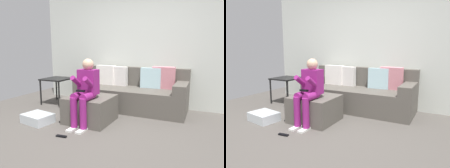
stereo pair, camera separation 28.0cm
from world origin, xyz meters
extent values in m
plane|color=#544F49|center=(0.00, 0.00, 0.00)|extent=(6.30, 6.30, 0.00)
cube|color=silver|center=(0.00, 2.02, 1.26)|extent=(4.84, 0.10, 2.53)
cube|color=#59544C|center=(-0.01, 1.52, 0.23)|extent=(2.30, 0.89, 0.46)
cube|color=#59544C|center=(-0.01, 1.88, 0.66)|extent=(2.30, 0.18, 0.41)
cube|color=#59544C|center=(-1.04, 1.52, 0.55)|extent=(0.23, 0.89, 0.18)
cube|color=#59544C|center=(1.03, 1.52, 0.55)|extent=(0.23, 0.89, 0.18)
cube|color=white|center=(-0.67, 1.71, 0.68)|extent=(0.45, 0.18, 0.44)
cube|color=white|center=(-0.37, 1.72, 0.67)|extent=(0.43, 0.16, 0.42)
cube|color=pink|center=(0.64, 1.73, 0.69)|extent=(0.46, 0.17, 0.46)
cube|color=silver|center=(0.38, 1.71, 0.67)|extent=(0.43, 0.16, 0.42)
cube|color=#59544C|center=(-0.39, 0.51, 0.23)|extent=(0.77, 0.72, 0.45)
cube|color=#8C1E72|center=(-0.37, 0.42, 0.73)|extent=(0.32, 0.21, 0.42)
sphere|color=#D8AD8C|center=(-0.37, 0.42, 1.02)|extent=(0.19, 0.19, 0.19)
cylinder|color=#8C1E72|center=(-0.45, 0.26, 0.52)|extent=(0.13, 0.32, 0.13)
cylinder|color=#8C1E72|center=(-0.45, 0.10, 0.27)|extent=(0.11, 0.11, 0.49)
cube|color=white|center=(-0.45, 0.04, 0.01)|extent=(0.10, 0.22, 0.03)
cylinder|color=#8C1E72|center=(-0.48, 0.29, 0.72)|extent=(0.08, 0.36, 0.29)
cylinder|color=#8C1E72|center=(-0.28, 0.26, 0.52)|extent=(0.13, 0.32, 0.13)
cylinder|color=#8C1E72|center=(-0.28, 0.10, 0.27)|extent=(0.11, 0.11, 0.49)
cube|color=white|center=(-0.28, 0.04, 0.01)|extent=(0.10, 0.22, 0.03)
cylinder|color=#8C1E72|center=(-0.25, 0.29, 0.72)|extent=(0.08, 0.36, 0.29)
cube|color=black|center=(-0.37, 0.18, 0.62)|extent=(0.14, 0.06, 0.03)
cube|color=silver|center=(-1.19, 0.07, 0.08)|extent=(0.54, 0.44, 0.16)
cube|color=black|center=(-1.72, 1.27, 0.58)|extent=(0.58, 0.61, 0.03)
cylinder|color=black|center=(-1.97, 1.00, 0.28)|extent=(0.04, 0.04, 0.57)
cylinder|color=black|center=(-1.46, 1.00, 0.28)|extent=(0.04, 0.04, 0.57)
cylinder|color=black|center=(-1.97, 1.55, 0.28)|extent=(0.04, 0.04, 0.57)
cylinder|color=black|center=(-1.46, 1.55, 0.28)|extent=(0.04, 0.04, 0.57)
cube|color=black|center=(-0.44, -0.25, 0.01)|extent=(0.17, 0.06, 0.02)
cube|color=black|center=(-0.79, 0.23, 0.01)|extent=(0.15, 0.09, 0.02)
camera|label=1|loc=(1.44, -2.59, 1.29)|focal=33.72mm
camera|label=2|loc=(1.69, -2.47, 1.29)|focal=33.72mm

